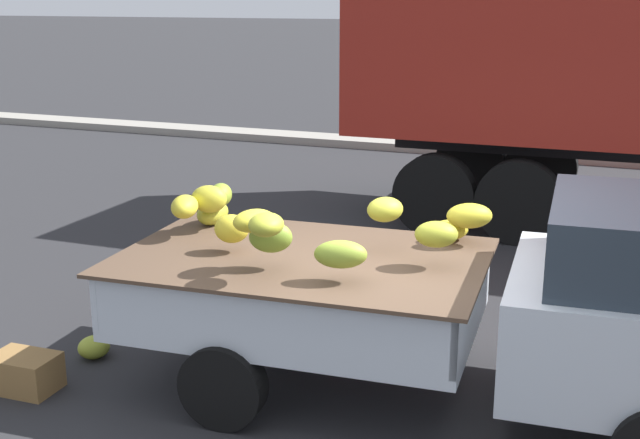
{
  "coord_description": "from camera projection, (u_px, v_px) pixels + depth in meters",
  "views": [
    {
      "loc": [
        1.62,
        -5.53,
        3.04
      ],
      "look_at": [
        -0.82,
        0.5,
        1.27
      ],
      "focal_mm": 46.1,
      "sensor_mm": 36.0,
      "label": 1
    }
  ],
  "objects": [
    {
      "name": "ground",
      "position": [
        394.0,
        405.0,
        6.33
      ],
      "size": [
        220.0,
        220.0,
        0.0
      ],
      "primitive_type": "plane",
      "color": "#28282B"
    },
    {
      "name": "pickup_truck",
      "position": [
        563.0,
        307.0,
        5.9
      ],
      "size": [
        5.13,
        2.22,
        1.7
      ],
      "rotation": [
        0.0,
        0.0,
        0.07
      ],
      "color": "silver",
      "rests_on": "ground"
    },
    {
      "name": "fallen_banana_bunch_near_tailgate",
      "position": [
        94.0,
        347.0,
        7.14
      ],
      "size": [
        0.32,
        0.34,
        0.19
      ],
      "primitive_type": "ellipsoid",
      "rotation": [
        0.0,
        0.0,
        1.75
      ],
      "color": "#A0AE32",
      "rests_on": "ground"
    },
    {
      "name": "curb_strip",
      "position": [
        557.0,
        155.0,
        15.91
      ],
      "size": [
        80.0,
        0.8,
        0.16
      ],
      "primitive_type": "cube",
      "color": "gray",
      "rests_on": "ground"
    },
    {
      "name": "produce_crate",
      "position": [
        24.0,
        373.0,
        6.54
      ],
      "size": [
        0.53,
        0.38,
        0.29
      ],
      "primitive_type": "cube",
      "rotation": [
        0.0,
        0.0,
        0.04
      ],
      "color": "olive",
      "rests_on": "ground"
    }
  ]
}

